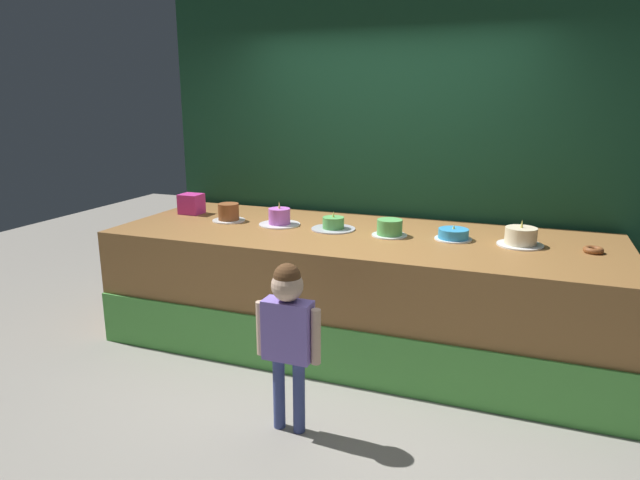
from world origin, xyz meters
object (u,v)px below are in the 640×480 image
Objects in this scene: child_figure at (288,325)px; cake_center_left at (333,225)px; cake_center_right at (390,228)px; cake_far_right at (521,237)px; cake_far_left at (229,213)px; pink_box at (191,204)px; cake_right at (453,234)px; cake_left at (279,218)px; donut at (593,250)px.

cake_center_left is (-0.21, 1.36, 0.28)m from child_figure.
cake_far_right is at bearing 3.44° from cake_center_right.
child_figure is 1.84m from cake_far_right.
pink_box is at bearing 162.12° from cake_far_left.
cake_far_left is 1.86m from cake_right.
pink_box is at bearing 137.12° from child_figure.
cake_left reaches higher than cake_center_right.
child_figure is at bearing -81.25° from cake_center_left.
cake_far_right reaches higher than pink_box.
donut is (1.65, 1.34, 0.26)m from child_figure.
cake_right is at bearing 7.03° from cake_center_right.
pink_box is 3.26m from donut.
cake_right is (0.93, 0.01, -0.00)m from cake_center_left.
cake_center_left reaches higher than donut.
cake_right is at bearing 178.12° from donut.
pink_box is 0.68× the size of cake_far_left.
cake_far_left is 0.93m from cake_center_left.
cake_center_left is at bearing -5.39° from pink_box.
cake_center_right reaches higher than cake_right.
cake_center_right is at bearing -2.46° from cake_left.
cake_far_right is at bearing -2.49° from pink_box.
cake_far_left reaches higher than child_figure.
cake_left is 0.93m from cake_center_right.
cake_right is at bearing 0.93° from cake_far_left.
child_figure is 1.54m from cake_left.
cake_left reaches higher than child_figure.
cake_far_right is at bearing 0.43° from cake_center_left.
donut is 0.38× the size of cake_center_left.
cake_far_left is at bearing 178.89° from cake_center_right.
pink_box is at bearing 177.36° from donut.
cake_far_right is (2.33, 0.03, -0.01)m from cake_far_left.
cake_far_right is (-0.47, 0.03, 0.04)m from donut.
cake_far_left is 2.33m from cake_far_right.
child_figure is at bearing -130.92° from cake_far_right.
cake_center_left is (0.47, 0.01, -0.02)m from cake_left.
cake_center_left is 1.28× the size of cake_right.
donut is 0.47m from cake_far_right.
cake_center_right is at bearing -5.44° from pink_box.
cake_right is (2.33, -0.12, -0.05)m from pink_box.
cake_left reaches higher than cake_far_right.
cake_center_left is 1.08× the size of cake_far_right.
cake_left is at bearing -8.39° from pink_box.
cake_far_left reaches higher than cake_right.
cake_far_right is at bearing -0.17° from cake_right.
child_figure and cake_center_right have the same top height.
pink_box is at bearing 174.56° from cake_center_right.
cake_left reaches higher than cake_far_left.
cake_left reaches higher than cake_right.
pink_box reaches higher than cake_center_right.
pink_box reaches higher than donut.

